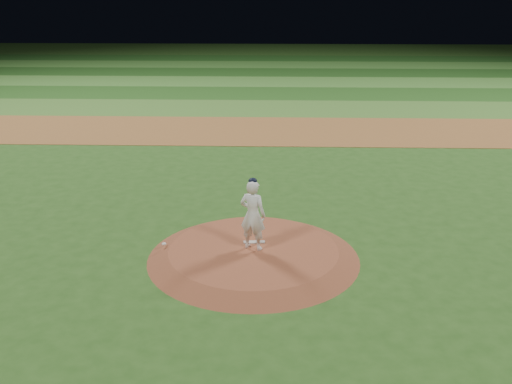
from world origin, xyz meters
The scene contains 12 objects.
ground centered at (0.00, 0.00, 0.00)m, with size 120.00×120.00×0.00m, color #27511A.
infield_dirt_band centered at (0.00, 14.00, 0.01)m, with size 70.00×6.00×0.02m, color brown.
outfield_stripe_0 centered at (0.00, 19.50, 0.01)m, with size 70.00×5.00×0.02m, color #3F7129.
outfield_stripe_1 centered at (0.00, 24.50, 0.01)m, with size 70.00×5.00×0.02m, color #214F19.
outfield_stripe_2 centered at (0.00, 29.50, 0.01)m, with size 70.00×5.00×0.02m, color #3E792C.
outfield_stripe_3 centered at (0.00, 34.50, 0.01)m, with size 70.00×5.00×0.02m, color #1C4716.
outfield_stripe_4 centered at (0.00, 39.50, 0.01)m, with size 70.00×5.00×0.02m, color #367028.
outfield_stripe_5 centered at (0.00, 44.50, 0.01)m, with size 70.00×5.00×0.02m, color #1B4917.
pitchers_mound centered at (0.00, 0.00, 0.12)m, with size 5.50×5.50×0.25m, color brown.
pitching_rubber centered at (0.01, 0.39, 0.26)m, with size 0.57×0.14×0.03m, color beige.
rosin_bag centered at (-2.36, 0.15, 0.28)m, with size 0.12×0.12×0.07m, color white.
pitcher_on_mound centered at (-0.02, 0.03, 1.20)m, with size 0.80×0.66×1.93m.
Camera 1 is at (0.51, -13.40, 6.64)m, focal length 40.00 mm.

